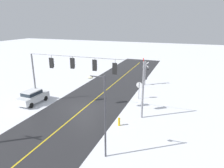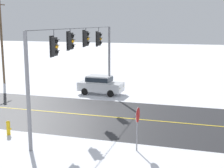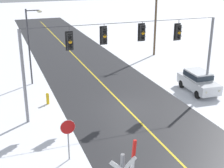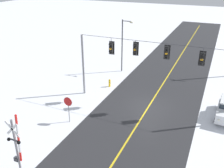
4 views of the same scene
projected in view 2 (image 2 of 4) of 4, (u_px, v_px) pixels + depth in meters
ground_plane at (81, 114)px, 23.42m from camera, size 160.00×160.00×0.00m
road_asphalt at (10, 108)px, 25.10m from camera, size 9.00×80.00×0.01m
lane_centre_line at (10, 108)px, 25.10m from camera, size 0.14×72.00×0.01m
signal_span at (80, 54)px, 22.55m from camera, size 14.20×0.47×6.22m
stop_sign at (138, 119)px, 16.49m from camera, size 0.80×0.09×2.35m
parked_car_white at (100, 84)px, 29.88m from camera, size 1.99×4.27×1.74m
fire_hydrant at (8, 127)px, 19.10m from camera, size 0.24×0.31×0.88m
utility_pole at (2, 41)px, 34.47m from camera, size 1.80×0.24×9.05m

